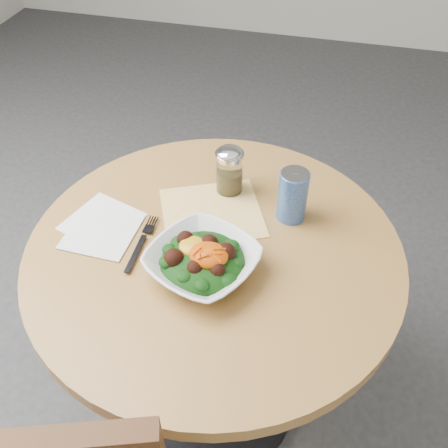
% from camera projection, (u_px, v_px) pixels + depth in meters
% --- Properties ---
extents(ground, '(6.00, 6.00, 0.00)m').
position_uv_depth(ground, '(217.00, 397.00, 1.71)').
color(ground, '#303032').
rests_on(ground, ground).
extents(table, '(0.90, 0.90, 0.75)m').
position_uv_depth(table, '(215.00, 297.00, 1.33)').
color(table, black).
rests_on(table, ground).
extents(cloth_napkin, '(0.32, 0.31, 0.00)m').
position_uv_depth(cloth_napkin, '(212.00, 212.00, 1.27)').
color(cloth_napkin, '#ED9F0C').
rests_on(cloth_napkin, table).
extents(paper_napkins, '(0.20, 0.22, 0.00)m').
position_uv_depth(paper_napkins, '(102.00, 226.00, 1.23)').
color(paper_napkins, white).
rests_on(paper_napkins, table).
extents(salad_bowl, '(0.31, 0.31, 0.09)m').
position_uv_depth(salad_bowl, '(203.00, 261.00, 1.11)').
color(salad_bowl, white).
rests_on(salad_bowl, table).
extents(fork, '(0.03, 0.19, 0.00)m').
position_uv_depth(fork, '(142.00, 241.00, 1.19)').
color(fork, black).
rests_on(fork, table).
extents(spice_shaker, '(0.07, 0.07, 0.13)m').
position_uv_depth(spice_shaker, '(229.00, 170.00, 1.29)').
color(spice_shaker, silver).
rests_on(spice_shaker, table).
extents(beverage_can, '(0.07, 0.07, 0.14)m').
position_uv_depth(beverage_can, '(293.00, 195.00, 1.22)').
color(beverage_can, navy).
rests_on(beverage_can, table).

